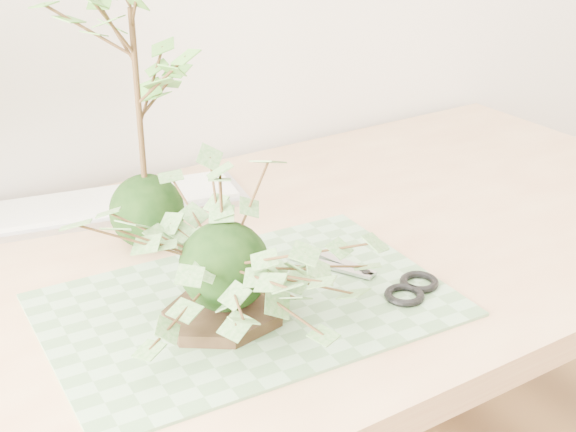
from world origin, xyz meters
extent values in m
cube|color=tan|center=(-0.04, 1.23, 0.72)|extent=(1.60, 0.70, 0.04)
cube|color=tan|center=(0.70, 1.52, 0.35)|extent=(0.06, 0.06, 0.70)
cube|color=#557C4E|center=(-0.06, 1.13, 0.74)|extent=(0.49, 0.35, 0.00)
cylinder|color=black|center=(-0.10, 1.12, 0.75)|extent=(0.18, 0.18, 0.01)
sphere|color=black|center=(-0.10, 1.12, 0.81)|extent=(0.10, 0.10, 0.10)
sphere|color=black|center=(-0.10, 1.35, 0.79)|extent=(0.10, 0.10, 0.10)
cylinder|color=#382612|center=(-0.10, 1.35, 0.94)|extent=(0.01, 0.01, 0.25)
cube|color=#ABACB4|center=(-0.11, 1.49, 0.74)|extent=(0.45, 0.21, 0.01)
cube|color=white|center=(-0.11, 1.49, 0.75)|extent=(0.41, 0.18, 0.01)
cube|color=#949497|center=(0.09, 1.16, 0.75)|extent=(0.07, 0.11, 0.00)
cube|color=#949497|center=(0.11, 1.16, 0.75)|extent=(0.04, 0.12, 0.00)
torus|color=black|center=(0.08, 1.04, 0.75)|extent=(0.06, 0.06, 0.01)
torus|color=black|center=(0.12, 1.04, 0.75)|extent=(0.06, 0.06, 0.01)
camera|label=1|loc=(-0.47, 0.41, 1.24)|focal=50.00mm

